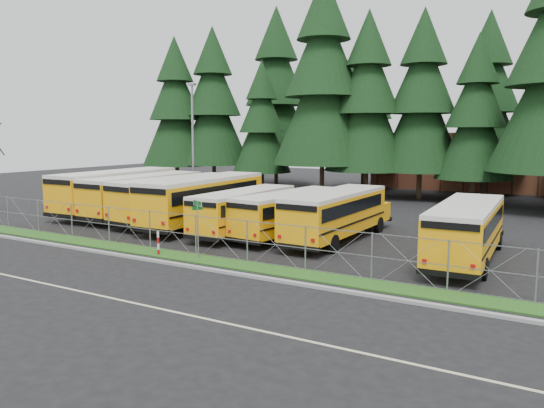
{
  "coord_description": "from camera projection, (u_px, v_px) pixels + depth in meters",
  "views": [
    {
      "loc": [
        15.06,
        -21.13,
        5.95
      ],
      "look_at": [
        0.41,
        4.0,
        2.05
      ],
      "focal_mm": 35.0,
      "sensor_mm": 36.0,
      "label": 1
    }
  ],
  "objects": [
    {
      "name": "bus_3",
      "position": [
        207.0,
        201.0,
        34.09
      ],
      "size": [
        3.27,
        12.23,
        3.18
      ],
      "primitive_type": null,
      "rotation": [
        0.0,
        0.0,
        0.03
      ],
      "color": "#FEA108",
      "rests_on": "ground"
    },
    {
      "name": "ground",
      "position": [
        225.0,
        253.0,
        26.4
      ],
      "size": [
        120.0,
        120.0,
        0.0
      ],
      "primitive_type": "plane",
      "color": "black",
      "rests_on": "ground"
    },
    {
      "name": "bus_1",
      "position": [
        148.0,
        196.0,
        37.7
      ],
      "size": [
        2.85,
        11.52,
        3.01
      ],
      "primitive_type": null,
      "rotation": [
        0.0,
        0.0,
        -0.01
      ],
      "color": "#FEA108",
      "rests_on": "ground"
    },
    {
      "name": "road_lane_line",
      "position": [
        99.0,
        295.0,
        19.55
      ],
      "size": [
        50.0,
        0.12,
        0.01
      ],
      "primitive_type": "cube",
      "color": "beige",
      "rests_on": "ground"
    },
    {
      "name": "bus_4",
      "position": [
        248.0,
        212.0,
        31.52
      ],
      "size": [
        2.4,
        9.95,
        2.61
      ],
      "primitive_type": null,
      "rotation": [
        0.0,
        0.0,
        0.01
      ],
      "color": "#FEA108",
      "rests_on": "ground"
    },
    {
      "name": "conifer_12",
      "position": [
        487.0,
        104.0,
        50.6
      ],
      "size": [
        7.91,
        7.91,
        17.48
      ],
      "primitive_type": null,
      "color": "black",
      "rests_on": "ground"
    },
    {
      "name": "conifer_4",
      "position": [
        368.0,
        105.0,
        48.24
      ],
      "size": [
        7.69,
        7.69,
        17.0
      ],
      "primitive_type": null,
      "color": "black",
      "rests_on": "ground"
    },
    {
      "name": "brick_building",
      "position": [
        484.0,
        161.0,
        57.26
      ],
      "size": [
        22.0,
        10.0,
        6.0
      ],
      "primitive_type": "cube",
      "color": "brown",
      "rests_on": "ground"
    },
    {
      "name": "bus_east",
      "position": [
        467.0,
        232.0,
        24.62
      ],
      "size": [
        2.89,
        10.62,
        2.76
      ],
      "primitive_type": null,
      "rotation": [
        0.0,
        0.0,
        0.04
      ],
      "color": "#FEA108",
      "rests_on": "ground"
    },
    {
      "name": "bus_2",
      "position": [
        181.0,
        199.0,
        35.76
      ],
      "size": [
        3.58,
        11.72,
        3.03
      ],
      "primitive_type": null,
      "rotation": [
        0.0,
        0.0,
        -0.07
      ],
      "color": "#FEA108",
      "rests_on": "ground"
    },
    {
      "name": "chainlink_fence",
      "position": [
        212.0,
        237.0,
        25.41
      ],
      "size": [
        44.0,
        0.1,
        2.0
      ],
      "primitive_type": null,
      "color": "gray",
      "rests_on": "ground"
    },
    {
      "name": "street_sign",
      "position": [
        198.0,
        217.0,
        25.03
      ],
      "size": [
        0.77,
        0.51,
        2.81
      ],
      "color": "gray",
      "rests_on": "ground"
    },
    {
      "name": "grass_verge",
      "position": [
        204.0,
        260.0,
        24.94
      ],
      "size": [
        50.0,
        1.4,
        0.06
      ],
      "primitive_type": "cube",
      "color": "#1A4A15",
      "rests_on": "ground"
    },
    {
      "name": "light_standard",
      "position": [
        193.0,
        138.0,
        45.54
      ],
      "size": [
        0.7,
        0.35,
        10.14
      ],
      "color": "gray",
      "rests_on": "ground"
    },
    {
      "name": "curb",
      "position": [
        185.0,
        265.0,
        23.74
      ],
      "size": [
        50.0,
        0.25,
        0.12
      ],
      "primitive_type": "cube",
      "color": "gray",
      "rests_on": "ground"
    },
    {
      "name": "conifer_5",
      "position": [
        422.0,
        104.0,
        47.33
      ],
      "size": [
        7.67,
        7.67,
        16.97
      ],
      "primitive_type": null,
      "color": "black",
      "rests_on": "ground"
    },
    {
      "name": "striped_bollard",
      "position": [
        158.0,
        243.0,
        25.88
      ],
      "size": [
        0.11,
        0.11,
        1.2
      ],
      "primitive_type": "cylinder",
      "color": "#B20C0C",
      "rests_on": "ground"
    },
    {
      "name": "conifer_0",
      "position": [
        176.0,
        113.0,
        57.78
      ],
      "size": [
        7.38,
        7.38,
        16.32
      ],
      "primitive_type": null,
      "color": "black",
      "rests_on": "ground"
    },
    {
      "name": "conifer_6",
      "position": [
        476.0,
        119.0,
        44.29
      ],
      "size": [
        6.42,
        6.42,
        14.2
      ],
      "primitive_type": null,
      "color": "black",
      "rests_on": "ground"
    },
    {
      "name": "conifer_2",
      "position": [
        262.0,
        126.0,
        53.92
      ],
      "size": [
        6.0,
        6.0,
        13.27
      ],
      "primitive_type": null,
      "color": "black",
      "rests_on": "ground"
    },
    {
      "name": "bus_6",
      "position": [
        338.0,
        216.0,
        29.39
      ],
      "size": [
        2.71,
        10.66,
        2.78
      ],
      "primitive_type": null,
      "rotation": [
        0.0,
        0.0,
        -0.02
      ],
      "color": "#FEA108",
      "rests_on": "ground"
    },
    {
      "name": "bus_0",
      "position": [
        120.0,
        192.0,
        39.29
      ],
      "size": [
        3.21,
        12.27,
        3.2
      ],
      "primitive_type": null,
      "rotation": [
        0.0,
        0.0,
        0.03
      ],
      "color": "#FEA108",
      "rests_on": "ground"
    },
    {
      "name": "conifer_3",
      "position": [
        323.0,
        86.0,
        49.22
      ],
      "size": [
        9.29,
        9.29,
        20.54
      ],
      "primitive_type": null,
      "color": "black",
      "rests_on": "ground"
    },
    {
      "name": "conifer_10",
      "position": [
        276.0,
        97.0,
        60.32
      ],
      "size": [
        9.07,
        9.07,
        20.07
      ],
      "primitive_type": null,
      "color": "black",
      "rests_on": "ground"
    },
    {
      "name": "conifer_1",
      "position": [
        213.0,
        108.0,
        57.51
      ],
      "size": [
        7.83,
        7.83,
        17.32
      ],
      "primitive_type": null,
      "color": "black",
      "rests_on": "ground"
    },
    {
      "name": "conifer_11",
      "position": [
        365.0,
        111.0,
        55.71
      ],
      "size": [
        7.43,
        7.43,
        16.43
      ],
      "primitive_type": null,
      "color": "black",
      "rests_on": "ground"
    },
    {
      "name": "bus_5",
      "position": [
        293.0,
        214.0,
        30.51
      ],
      "size": [
        3.49,
        10.13,
        2.6
      ],
      "primitive_type": null,
      "rotation": [
        0.0,
        0.0,
        -0.12
      ],
      "color": "#FEA108",
      "rests_on": "ground"
    }
  ]
}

